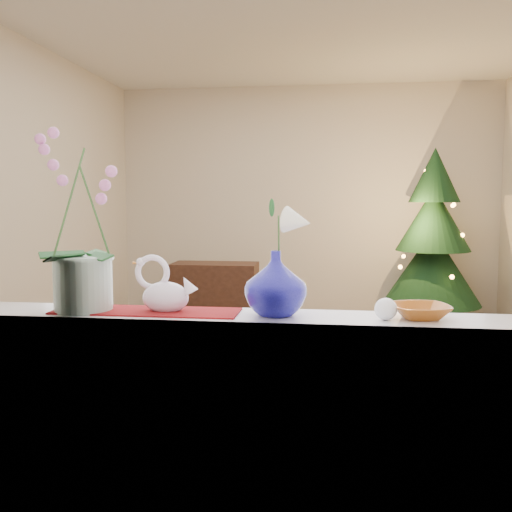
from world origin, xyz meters
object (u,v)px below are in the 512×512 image
Objects in this scene: amber_dish at (420,312)px; side_table at (215,294)px; xmas_tree at (433,237)px; orchid_pot at (81,220)px; paperweight at (386,309)px; blue_vase at (276,278)px; swan at (166,285)px.

side_table is (-1.54, 3.87, -0.60)m from amber_dish.
side_table is (-2.32, -0.41, -0.61)m from xmas_tree.
orchid_pot is 1.16m from paperweight.
paperweight is (0.39, -0.03, -0.10)m from blue_vase.
orchid_pot is at bearing -152.83° from swan.
swan is 0.42m from blue_vase.
paperweight is at bearing -1.16° from orchid_pot.
orchid_pot is 0.76× the size of side_table.
blue_vase is 0.30× the size of side_table.
orchid_pot is 2.54× the size of blue_vase.
side_table is (-1.03, 3.88, -0.72)m from blue_vase.
xmas_tree is (2.02, 4.30, -0.31)m from orchid_pot.
paperweight is at bearing -101.77° from xmas_tree.
blue_vase is 4.08m from side_table.
orchid_pot is 4.76m from xmas_tree.
swan is 1.38× the size of amber_dish.
xmas_tree is at bearing 79.72° from amber_dish.
xmas_tree reaches higher than orchid_pot.
blue_vase is at bearing -75.59° from side_table.
swan reaches higher than amber_dish.
paperweight is at bearing 21.00° from swan.
orchid_pot is at bearing -115.19° from xmas_tree.
paperweight is 0.13m from amber_dish.
amber_dish is (0.12, 0.05, -0.02)m from paperweight.
xmas_tree reaches higher than amber_dish.
orchid_pot is 8.81× the size of paperweight.
orchid_pot is 0.40m from swan.
orchid_pot is at bearing 178.84° from paperweight.
xmas_tree is (0.78, 4.27, 0.01)m from amber_dish.
paperweight is 0.45× the size of amber_dish.
xmas_tree is at bearing 92.16° from swan.
amber_dish is (0.93, 0.01, -0.08)m from swan.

